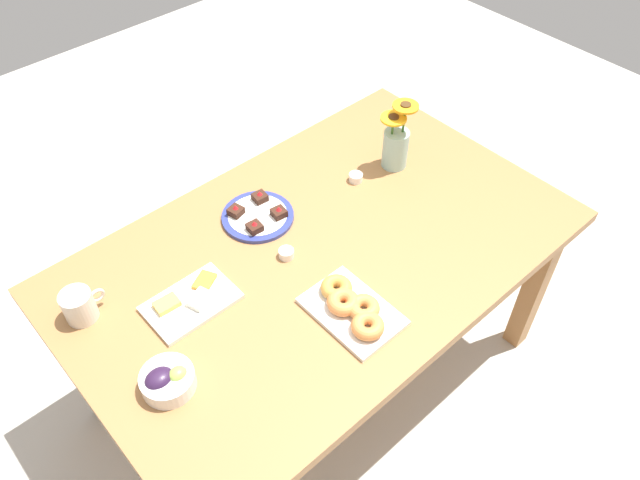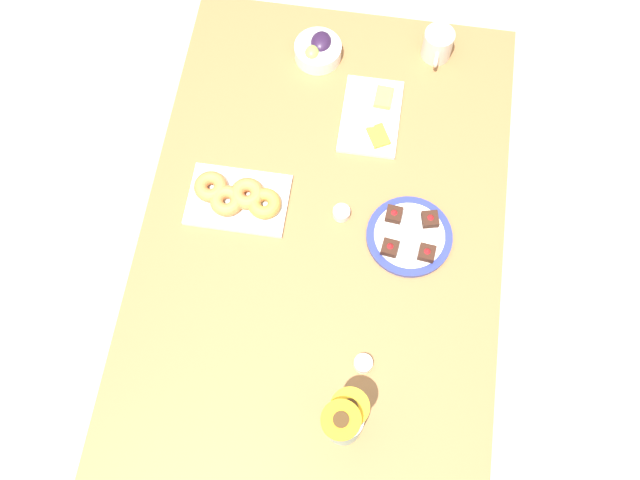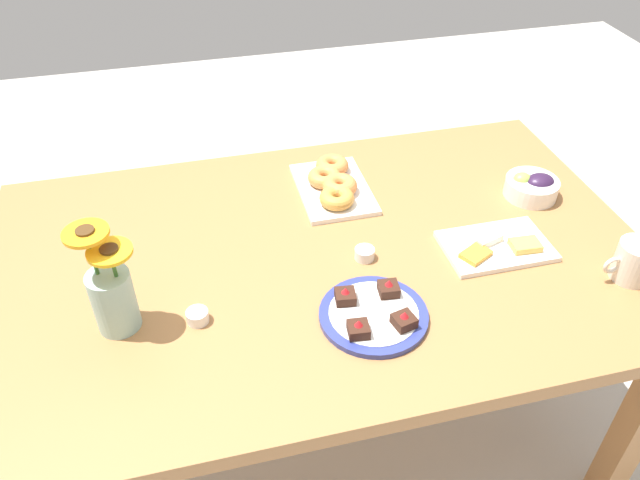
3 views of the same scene
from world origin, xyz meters
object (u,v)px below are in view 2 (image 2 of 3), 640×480
coffee_mug (438,44)px  dessert_plate (409,236)px  dining_table (320,256)px  flower_vase (344,422)px  jam_cup_honey (341,213)px  jam_cup_berry (363,363)px  grape_bowl (318,50)px  cheese_platter (372,116)px  croissant_platter (238,197)px

coffee_mug → dessert_plate: 0.62m
dining_table → flower_vase: 0.52m
jam_cup_honey → jam_cup_berry: (0.41, 0.11, 0.00)m
coffee_mug → flower_vase: 1.16m
dining_table → coffee_mug: coffee_mug is taller
coffee_mug → jam_cup_berry: size_ratio=2.61×
coffee_mug → jam_cup_berry: (0.99, -0.10, -0.03)m
grape_bowl → jam_cup_honey: grape_bowl is taller
grape_bowl → flower_vase: size_ratio=0.56×
jam_cup_berry → dessert_plate: 0.38m
dining_table → jam_cup_berry: (0.31, 0.16, 0.10)m
cheese_platter → dessert_plate: bearing=22.3°
grape_bowl → dessert_plate: 0.65m
jam_cup_honey → jam_cup_berry: size_ratio=1.00×
dining_table → croissant_platter: 0.29m
jam_cup_honey → flower_vase: (0.57, 0.08, 0.07)m
dessert_plate → flower_vase: 0.55m
jam_cup_honey → dessert_plate: size_ratio=0.20×
jam_cup_berry → dining_table: bearing=-153.0°
dining_table → dessert_plate: size_ratio=6.73×
dining_table → jam_cup_berry: jam_cup_berry is taller
cheese_platter → croissant_platter: 0.47m
jam_cup_berry → flower_vase: (0.16, -0.03, 0.07)m
dessert_plate → coffee_mug: bearing=178.3°
jam_cup_berry → flower_vase: flower_vase is taller
grape_bowl → cheese_platter: 0.27m
coffee_mug → flower_vase: bearing=-6.4°
cheese_platter → dessert_plate: 0.39m
grape_bowl → croissant_platter: grape_bowl is taller
dining_table → croissant_platter: (-0.10, -0.25, 0.11)m
coffee_mug → flower_vase: (1.15, -0.13, 0.04)m
flower_vase → jam_cup_berry: bearing=169.8°
cheese_platter → jam_cup_berry: bearing=5.2°
dessert_plate → grape_bowl: bearing=-148.9°
jam_cup_honey → flower_vase: flower_vase is taller
coffee_mug → grape_bowl: (0.06, -0.36, -0.02)m
dining_table → coffee_mug: bearing=159.1°
jam_cup_honey → flower_vase: size_ratio=0.19×
coffee_mug → dessert_plate: bearing=-1.7°
croissant_platter → jam_cup_honey: croissant_platter is taller
dessert_plate → croissant_platter: bearing=-94.6°
croissant_platter → flower_vase: 0.69m
cheese_platter → flower_vase: flower_vase is taller
grape_bowl → dining_table: bearing=9.0°
dining_table → jam_cup_berry: size_ratio=33.33×
dessert_plate → jam_cup_honey: bearing=-101.4°
dining_table → flower_vase: (0.47, 0.13, 0.17)m
jam_cup_berry → dessert_plate: bearing=167.6°
jam_cup_honey → dessert_plate: (0.04, 0.19, -0.00)m
croissant_platter → flower_vase: flower_vase is taller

